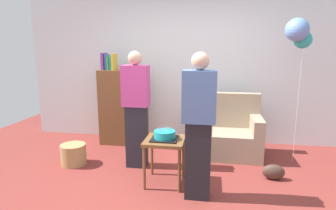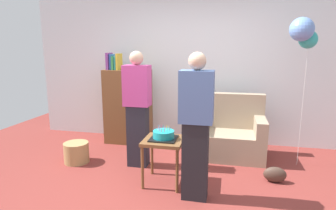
{
  "view_description": "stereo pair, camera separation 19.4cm",
  "coord_description": "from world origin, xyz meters",
  "px_view_note": "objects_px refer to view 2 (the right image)",
  "views": [
    {
      "loc": [
        0.43,
        -3.0,
        1.67
      ],
      "look_at": [
        -0.15,
        0.49,
        0.95
      ],
      "focal_mm": 30.09,
      "sensor_mm": 36.0,
      "label": 1
    },
    {
      "loc": [
        0.62,
        -2.96,
        1.67
      ],
      "look_at": [
        -0.15,
        0.49,
        0.95
      ],
      "focal_mm": 30.09,
      "sensor_mm": 36.0,
      "label": 2
    }
  ],
  "objects_px": {
    "birthday_cake": "(164,135)",
    "person_holding_cake": "(196,127)",
    "side_table": "(164,146)",
    "bookshelf": "(128,106)",
    "couch": "(228,134)",
    "balloon_bunch": "(304,33)",
    "person_blowing_candles": "(137,109)",
    "handbag": "(275,175)",
    "wicker_basket": "(76,152)"
  },
  "relations": [
    {
      "from": "birthday_cake",
      "to": "person_holding_cake",
      "type": "height_order",
      "value": "person_holding_cake"
    },
    {
      "from": "side_table",
      "to": "person_holding_cake",
      "type": "relative_size",
      "value": 0.35
    },
    {
      "from": "bookshelf",
      "to": "person_holding_cake",
      "type": "xyz_separation_m",
      "value": [
        1.41,
        -1.65,
        0.16
      ]
    },
    {
      "from": "couch",
      "to": "balloon_bunch",
      "type": "xyz_separation_m",
      "value": [
        0.93,
        -0.19,
        1.53
      ]
    },
    {
      "from": "couch",
      "to": "person_blowing_candles",
      "type": "distance_m",
      "value": 1.5
    },
    {
      "from": "balloon_bunch",
      "to": "handbag",
      "type": "bearing_deg",
      "value": -117.63
    },
    {
      "from": "person_holding_cake",
      "to": "handbag",
      "type": "xyz_separation_m",
      "value": [
        0.94,
        0.59,
        -0.73
      ]
    },
    {
      "from": "person_blowing_candles",
      "to": "balloon_bunch",
      "type": "bearing_deg",
      "value": 28.39
    },
    {
      "from": "couch",
      "to": "wicker_basket",
      "type": "bearing_deg",
      "value": -160.36
    },
    {
      "from": "couch",
      "to": "balloon_bunch",
      "type": "bearing_deg",
      "value": -11.65
    },
    {
      "from": "handbag",
      "to": "wicker_basket",
      "type": "bearing_deg",
      "value": 179.32
    },
    {
      "from": "wicker_basket",
      "to": "person_blowing_candles",
      "type": "bearing_deg",
      "value": 6.36
    },
    {
      "from": "person_holding_cake",
      "to": "wicker_basket",
      "type": "height_order",
      "value": "person_holding_cake"
    },
    {
      "from": "birthday_cake",
      "to": "handbag",
      "type": "distance_m",
      "value": 1.5
    },
    {
      "from": "bookshelf",
      "to": "person_holding_cake",
      "type": "bearing_deg",
      "value": -49.6
    },
    {
      "from": "side_table",
      "to": "birthday_cake",
      "type": "bearing_deg",
      "value": 71.98
    },
    {
      "from": "bookshelf",
      "to": "side_table",
      "type": "bearing_deg",
      "value": -54.61
    },
    {
      "from": "handbag",
      "to": "birthday_cake",
      "type": "bearing_deg",
      "value": -166.91
    },
    {
      "from": "bookshelf",
      "to": "wicker_basket",
      "type": "relative_size",
      "value": 4.41
    },
    {
      "from": "couch",
      "to": "wicker_basket",
      "type": "xyz_separation_m",
      "value": [
        -2.18,
        -0.78,
        -0.19
      ]
    },
    {
      "from": "couch",
      "to": "person_blowing_candles",
      "type": "xyz_separation_m",
      "value": [
        -1.25,
        -0.67,
        0.49
      ]
    },
    {
      "from": "side_table",
      "to": "birthday_cake",
      "type": "relative_size",
      "value": 1.79
    },
    {
      "from": "bookshelf",
      "to": "birthday_cake",
      "type": "height_order",
      "value": "bookshelf"
    },
    {
      "from": "couch",
      "to": "side_table",
      "type": "xyz_separation_m",
      "value": [
        -0.76,
        -1.13,
        0.15
      ]
    },
    {
      "from": "couch",
      "to": "bookshelf",
      "type": "distance_m",
      "value": 1.79
    },
    {
      "from": "bookshelf",
      "to": "balloon_bunch",
      "type": "relative_size",
      "value": 0.77
    },
    {
      "from": "couch",
      "to": "wicker_basket",
      "type": "relative_size",
      "value": 3.06
    },
    {
      "from": "side_table",
      "to": "handbag",
      "type": "distance_m",
      "value": 1.46
    },
    {
      "from": "side_table",
      "to": "handbag",
      "type": "xyz_separation_m",
      "value": [
        1.37,
        0.32,
        -0.39
      ]
    },
    {
      "from": "bookshelf",
      "to": "side_table",
      "type": "distance_m",
      "value": 1.7
    },
    {
      "from": "side_table",
      "to": "person_blowing_candles",
      "type": "bearing_deg",
      "value": 136.69
    },
    {
      "from": "birthday_cake",
      "to": "bookshelf",
      "type": "bearing_deg",
      "value": 125.39
    },
    {
      "from": "handbag",
      "to": "bookshelf",
      "type": "bearing_deg",
      "value": 155.68
    },
    {
      "from": "birthday_cake",
      "to": "person_blowing_candles",
      "type": "height_order",
      "value": "person_blowing_candles"
    },
    {
      "from": "birthday_cake",
      "to": "balloon_bunch",
      "type": "relative_size",
      "value": 0.15
    },
    {
      "from": "birthday_cake",
      "to": "balloon_bunch",
      "type": "height_order",
      "value": "balloon_bunch"
    },
    {
      "from": "person_blowing_candles",
      "to": "balloon_bunch",
      "type": "xyz_separation_m",
      "value": [
        2.17,
        0.48,
        1.03
      ]
    },
    {
      "from": "person_blowing_candles",
      "to": "birthday_cake",
      "type": "bearing_deg",
      "value": -27.4
    },
    {
      "from": "birthday_cake",
      "to": "balloon_bunch",
      "type": "distance_m",
      "value": 2.3
    },
    {
      "from": "bookshelf",
      "to": "person_blowing_candles",
      "type": "distance_m",
      "value": 1.06
    },
    {
      "from": "birthday_cake",
      "to": "wicker_basket",
      "type": "distance_m",
      "value": 1.53
    },
    {
      "from": "side_table",
      "to": "person_blowing_candles",
      "type": "distance_m",
      "value": 0.75
    },
    {
      "from": "side_table",
      "to": "person_holding_cake",
      "type": "distance_m",
      "value": 0.61
    },
    {
      "from": "person_blowing_candles",
      "to": "couch",
      "type": "bearing_deg",
      "value": 44.26
    },
    {
      "from": "birthday_cake",
      "to": "wicker_basket",
      "type": "bearing_deg",
      "value": 166.02
    },
    {
      "from": "side_table",
      "to": "person_holding_cake",
      "type": "height_order",
      "value": "person_holding_cake"
    },
    {
      "from": "bookshelf",
      "to": "person_holding_cake",
      "type": "distance_m",
      "value": 2.18
    },
    {
      "from": "couch",
      "to": "person_holding_cake",
      "type": "bearing_deg",
      "value": -103.57
    },
    {
      "from": "person_holding_cake",
      "to": "wicker_basket",
      "type": "xyz_separation_m",
      "value": [
        -1.84,
        0.62,
        -0.68
      ]
    },
    {
      "from": "person_blowing_candles",
      "to": "wicker_basket",
      "type": "bearing_deg",
      "value": -157.73
    }
  ]
}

